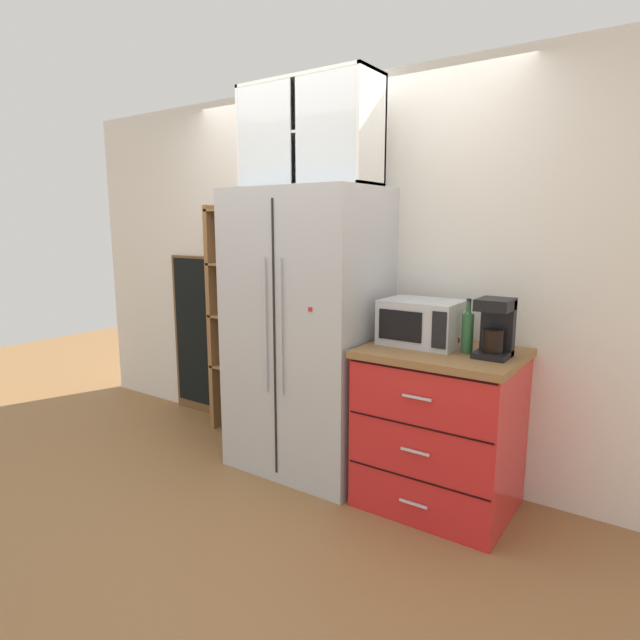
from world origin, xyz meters
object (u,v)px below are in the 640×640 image
refrigerator (307,332)px  bottle_green (468,329)px  microwave (422,322)px  bottle_cobalt (445,329)px  mug_red (447,340)px  coffee_maker (496,327)px  chalkboard_menu (200,335)px

refrigerator → bottle_green: (1.06, 0.01, 0.14)m
microwave → bottle_cobalt: same height
mug_red → microwave: bearing=-179.2°
microwave → coffee_maker: size_ratio=1.42×
bottle_green → mug_red: bearing=158.7°
mug_red → refrigerator: bearing=-176.2°
refrigerator → bottle_cobalt: refrigerator is taller
bottle_green → chalkboard_menu: bearing=172.9°
microwave → chalkboard_menu: (-2.13, 0.25, -0.37)m
mug_red → bottle_green: (0.13, -0.05, 0.08)m
mug_red → bottle_cobalt: bottle_cobalt is taller
microwave → bottle_green: bearing=-9.7°
mug_red → chalkboard_menu: 2.32m
microwave → coffee_maker: coffee_maker is taller
bottle_green → bottle_cobalt: bearing=170.4°
chalkboard_menu → refrigerator: bearing=-12.9°
coffee_maker → bottle_cobalt: 0.28m
refrigerator → bottle_green: bearing=0.6°
mug_red → bottle_green: bottle_green is taller
refrigerator → bottle_green: refrigerator is taller
coffee_maker → bottle_cobalt: size_ratio=1.20×
coffee_maker → mug_red: size_ratio=2.61×
microwave → bottle_green: 0.29m
mug_red → chalkboard_menu: (-2.29, 0.25, -0.29)m
refrigerator → bottle_green: size_ratio=6.20×
coffee_maker → chalkboard_menu: chalkboard_menu is taller
bottle_green → chalkboard_menu: 2.47m
microwave → chalkboard_menu: size_ratio=0.33×
bottle_cobalt → refrigerator: bearing=-177.9°
mug_red → chalkboard_menu: bearing=173.8°
microwave → coffee_maker: 0.44m
microwave → bottle_cobalt: (0.15, -0.03, -0.02)m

